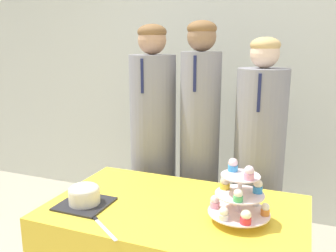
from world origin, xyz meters
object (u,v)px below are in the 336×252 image
object	(u,v)px
round_cake	(84,195)
student_2	(258,168)
cupcake_stand	(239,196)
student_1	(199,150)
student_0	(153,149)
cake_knife	(97,221)

from	to	relation	value
round_cake	student_2	world-z (taller)	student_2
cupcake_stand	student_2	distance (m)	0.71
student_1	cupcake_stand	bearing A→B (deg)	-60.56
cupcake_stand	student_0	bearing A→B (deg)	136.40
round_cake	cake_knife	size ratio (longest dim) A/B	0.94
round_cake	student_0	world-z (taller)	student_0
cake_knife	cupcake_stand	bearing A→B (deg)	56.89
student_0	student_2	distance (m)	0.74
round_cake	student_0	distance (m)	0.82
cake_knife	student_1	world-z (taller)	student_1
cupcake_stand	student_1	world-z (taller)	student_1
round_cake	cake_knife	world-z (taller)	round_cake
cake_knife	student_0	size ratio (longest dim) A/B	0.16
cupcake_stand	student_0	xyz separation A→B (m)	(-0.74, 0.70, -0.05)
round_cake	cake_knife	xyz separation A→B (m)	(0.15, -0.12, -0.05)
student_0	student_1	bearing A→B (deg)	-0.00
round_cake	student_2	size ratio (longest dim) A/B	0.16
student_1	student_2	size ratio (longest dim) A/B	1.07
round_cake	student_2	xyz separation A→B (m)	(0.75, 0.82, -0.03)
cupcake_stand	student_2	size ratio (longest dim) A/B	0.19
round_cake	student_1	size ratio (longest dim) A/B	0.15
cake_knife	student_2	distance (m)	1.12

